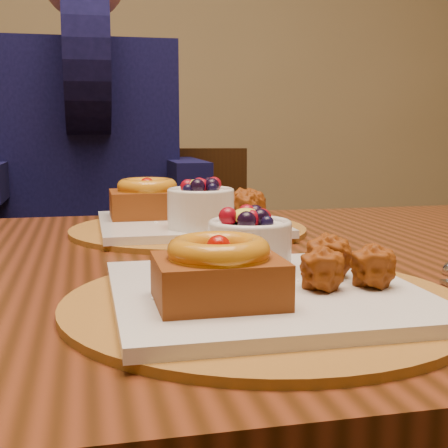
{
  "coord_description": "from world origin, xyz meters",
  "views": [
    {
      "loc": [
        -0.12,
        -0.83,
        0.92
      ],
      "look_at": [
        0.01,
        -0.24,
        0.83
      ],
      "focal_mm": 50.0,
      "sensor_mm": 36.0,
      "label": 1
    }
  ],
  "objects": [
    {
      "name": "dining_table",
      "position": [
        0.04,
        -0.07,
        0.68
      ],
      "size": [
        1.6,
        0.9,
        0.76
      ],
      "color": "#341A09",
      "rests_on": "ground"
    },
    {
      "name": "place_setting_near",
      "position": [
        0.04,
        -0.28,
        0.78
      ],
      "size": [
        0.38,
        0.38,
        0.09
      ],
      "color": "brown",
      "rests_on": "dining_table"
    },
    {
      "name": "place_setting_far",
      "position": [
        0.04,
        0.15,
        0.78
      ],
      "size": [
        0.38,
        0.38,
        0.09
      ],
      "color": "brown",
      "rests_on": "dining_table"
    },
    {
      "name": "chair_far",
      "position": [
        0.09,
        0.76,
        0.48
      ],
      "size": [
        0.48,
        0.48,
        0.87
      ],
      "rotation": [
        0.0,
        0.0,
        -0.15
      ],
      "color": "black",
      "rests_on": "ground"
    },
    {
      "name": "diner",
      "position": [
        -0.11,
        0.8,
        0.94
      ],
      "size": [
        0.54,
        0.51,
        0.88
      ],
      "rotation": [
        0.0,
        0.0,
        -0.17
      ],
      "color": "black",
      "rests_on": "ground"
    }
  ]
}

